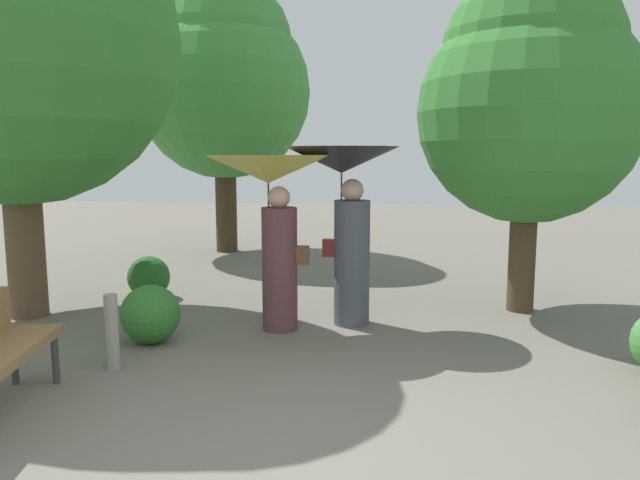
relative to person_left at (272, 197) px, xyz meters
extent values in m
plane|color=#6B665B|center=(0.47, -2.76, -1.47)|extent=(40.00, 40.00, 0.00)
cylinder|color=#563338|center=(0.08, 0.00, -0.79)|extent=(0.39, 0.39, 1.36)
sphere|color=tan|center=(0.08, 0.00, -0.01)|extent=(0.24, 0.24, 0.24)
cylinder|color=#333338|center=(-0.03, 0.00, -0.22)|extent=(0.02, 0.02, 0.73)
cone|color=#D8C64C|center=(-0.03, 0.00, 0.30)|extent=(1.36, 1.36, 0.30)
cube|color=brown|center=(0.34, 0.00, -0.63)|extent=(0.14, 0.10, 0.20)
cylinder|color=#474C56|center=(0.85, 0.32, -0.76)|extent=(0.41, 0.41, 1.42)
sphere|color=tan|center=(0.85, 0.32, 0.06)|extent=(0.25, 0.25, 0.25)
cylinder|color=#333338|center=(0.73, 0.32, -0.15)|extent=(0.02, 0.02, 0.79)
cone|color=black|center=(0.73, 0.32, 0.40)|extent=(1.28, 1.28, 0.29)
cube|color=maroon|center=(0.59, 0.32, -0.60)|extent=(0.14, 0.10, 0.20)
cylinder|color=#38383D|center=(-1.51, -1.80, -1.25)|extent=(0.06, 0.06, 0.44)
cylinder|color=#38383D|center=(-1.85, -1.85, -1.25)|extent=(0.06, 0.06, 0.44)
cylinder|color=brown|center=(-3.02, 0.18, 0.68)|extent=(0.43, 0.43, 4.30)
sphere|color=#387F33|center=(-3.02, 0.18, 1.75)|extent=(3.79, 3.79, 3.79)
cylinder|color=#4C3823|center=(2.90, 1.16, 0.14)|extent=(0.32, 0.32, 3.24)
sphere|color=#387F33|center=(2.90, 1.16, 0.95)|extent=(2.65, 2.65, 2.65)
sphere|color=#387F33|center=(2.90, 1.16, 1.60)|extent=(2.12, 2.12, 2.12)
cylinder|color=#42301E|center=(-2.00, 5.23, 0.63)|extent=(0.42, 0.42, 4.21)
sphere|color=#428C3D|center=(-2.00, 5.23, 1.68)|extent=(3.39, 3.39, 3.39)
sphere|color=#428C3D|center=(-2.00, 5.23, 2.52)|extent=(2.71, 2.71, 2.71)
sphere|color=#2D6B28|center=(-1.15, -0.65, -1.17)|extent=(0.61, 0.61, 0.61)
sphere|color=#235B23|center=(-1.97, 1.25, -1.19)|extent=(0.57, 0.57, 0.57)
cylinder|color=gray|center=(-1.19, -1.41, -1.13)|extent=(0.12, 0.12, 0.69)
camera|label=1|loc=(1.30, -6.32, 0.45)|focal=33.39mm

